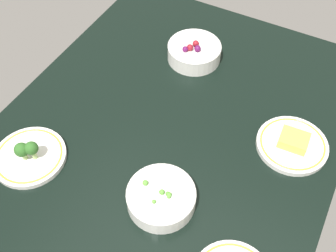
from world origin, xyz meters
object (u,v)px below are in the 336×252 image
bowl_peas (161,197)px  plate_cheese (292,144)px  bowl_berries (194,51)px  plate_broccoli (29,155)px

bowl_peas → plate_cheese: (32.27, -23.68, -1.41)cm
bowl_berries → plate_cheese: bowl_berries is taller
bowl_peas → plate_cheese: bowl_peas is taller
plate_broccoli → plate_cheese: bearing=-58.7°
plate_broccoli → bowl_berries: size_ratio=1.12×
plate_broccoli → plate_cheese: plate_broccoli is taller
bowl_berries → plate_cheese: size_ratio=0.89×
plate_broccoli → bowl_berries: bearing=-20.7°
plate_broccoli → bowl_peas: 38.22cm
bowl_peas → bowl_berries: 54.64cm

